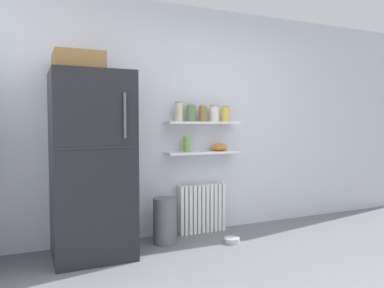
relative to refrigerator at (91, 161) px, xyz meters
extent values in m
plane|color=slate|center=(1.26, -1.16, -0.91)|extent=(7.04, 7.04, 0.00)
cube|color=silver|center=(1.26, 0.39, 0.39)|extent=(7.04, 0.10, 2.60)
cube|color=black|center=(0.00, 0.00, -0.04)|extent=(0.73, 0.68, 1.74)
cube|color=#262628|center=(0.00, -0.35, 0.15)|extent=(0.71, 0.01, 0.01)
cylinder|color=#4C4C51|center=(0.24, -0.36, 0.43)|extent=(0.02, 0.02, 0.40)
cube|color=olive|center=(-0.11, 0.00, 0.92)|extent=(0.44, 0.48, 0.17)
cube|color=white|center=(1.02, 0.26, -0.63)|extent=(0.04, 0.12, 0.56)
cube|color=white|center=(1.07, 0.26, -0.63)|extent=(0.04, 0.12, 0.56)
cube|color=white|center=(1.13, 0.26, -0.63)|extent=(0.04, 0.12, 0.56)
cube|color=white|center=(1.18, 0.26, -0.63)|extent=(0.04, 0.12, 0.56)
cube|color=white|center=(1.23, 0.26, -0.63)|extent=(0.04, 0.12, 0.56)
cube|color=white|center=(1.29, 0.26, -0.63)|extent=(0.04, 0.12, 0.56)
cube|color=white|center=(1.34, 0.26, -0.63)|extent=(0.04, 0.12, 0.56)
cube|color=white|center=(1.39, 0.26, -0.63)|extent=(0.04, 0.12, 0.56)
cube|color=white|center=(1.44, 0.26, -0.63)|extent=(0.04, 0.12, 0.56)
cube|color=white|center=(1.50, 0.26, -0.63)|extent=(0.04, 0.12, 0.56)
cube|color=white|center=(1.55, 0.26, -0.63)|extent=(0.04, 0.12, 0.56)
cube|color=white|center=(1.29, 0.23, 0.02)|extent=(0.88, 0.22, 0.02)
cube|color=white|center=(1.29, 0.23, 0.36)|extent=(0.88, 0.22, 0.02)
cylinder|color=beige|center=(0.99, 0.23, 0.48)|extent=(0.09, 0.09, 0.20)
cylinder|color=gray|center=(0.99, 0.23, 0.59)|extent=(0.08, 0.08, 0.02)
cylinder|color=#5B7F4C|center=(1.14, 0.23, 0.47)|extent=(0.10, 0.10, 0.18)
cylinder|color=gray|center=(1.14, 0.23, 0.57)|extent=(0.09, 0.09, 0.02)
cylinder|color=olive|center=(1.29, 0.23, 0.46)|extent=(0.09, 0.09, 0.17)
cylinder|color=gray|center=(1.29, 0.23, 0.56)|extent=(0.08, 0.08, 0.02)
cylinder|color=silver|center=(1.43, 0.23, 0.46)|extent=(0.11, 0.11, 0.17)
cylinder|color=gray|center=(1.43, 0.23, 0.56)|extent=(0.10, 0.10, 0.02)
cylinder|color=yellow|center=(1.58, 0.23, 0.46)|extent=(0.09, 0.09, 0.16)
cylinder|color=gray|center=(1.58, 0.23, 0.55)|extent=(0.08, 0.08, 0.02)
cylinder|color=#66A84C|center=(1.09, 0.23, 0.12)|extent=(0.08, 0.08, 0.17)
ellipsoid|color=orange|center=(1.50, 0.23, 0.08)|extent=(0.19, 0.19, 0.09)
cylinder|color=slate|center=(0.76, 0.05, -0.67)|extent=(0.25, 0.25, 0.48)
cylinder|color=#B7B7BC|center=(1.41, -0.21, -0.88)|extent=(0.17, 0.17, 0.05)
camera|label=1|loc=(-0.56, -3.58, 0.35)|focal=34.74mm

